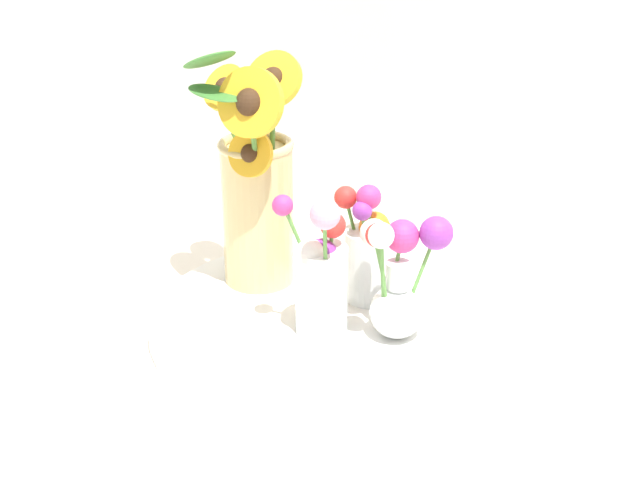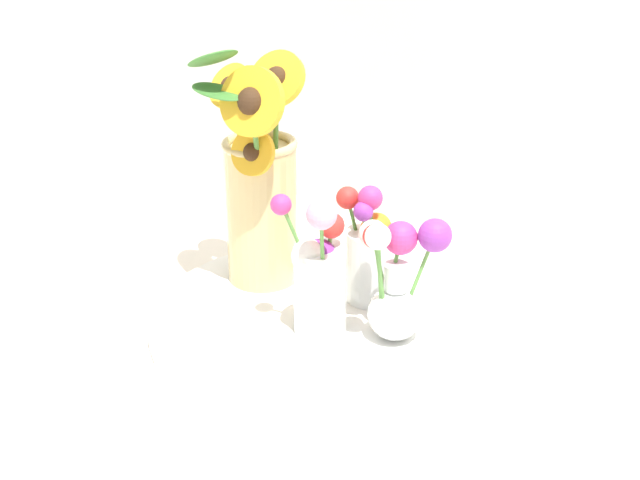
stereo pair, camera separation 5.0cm
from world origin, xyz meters
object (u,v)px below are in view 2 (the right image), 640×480
at_px(serving_tray, 320,320).
at_px(vase_small_back, 373,254).
at_px(vase_bulb_right, 397,280).
at_px(mason_jar_sunflowers, 259,190).
at_px(vase_small_center, 318,274).

bearing_deg(serving_tray, vase_small_back, 63.50).
distance_m(serving_tray, vase_bulb_right, 0.15).
height_order(serving_tray, mason_jar_sunflowers, mason_jar_sunflowers).
bearing_deg(serving_tray, vase_bulb_right, 0.44).
xyz_separation_m(serving_tray, vase_small_back, (0.04, 0.08, 0.08)).
distance_m(mason_jar_sunflowers, vase_bulb_right, 0.25).
height_order(mason_jar_sunflowers, vase_small_back, mason_jar_sunflowers).
bearing_deg(vase_bulb_right, vase_small_back, 134.79).
relative_size(serving_tray, mason_jar_sunflowers, 1.31).
xyz_separation_m(mason_jar_sunflowers, vase_small_center, (0.15, -0.08, -0.06)).
relative_size(serving_tray, vase_small_back, 2.73).
bearing_deg(serving_tray, mason_jar_sunflowers, 161.77).
relative_size(vase_small_center, vase_small_back, 1.19).
bearing_deg(vase_small_center, vase_bulb_right, 24.74).
xyz_separation_m(serving_tray, mason_jar_sunflowers, (-0.12, 0.04, 0.15)).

